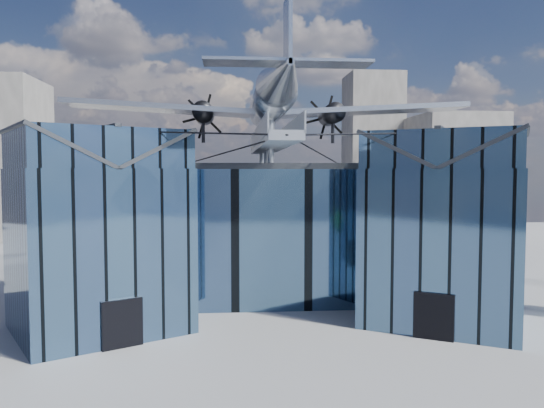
{
  "coord_description": "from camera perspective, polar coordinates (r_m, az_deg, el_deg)",
  "views": [
    {
      "loc": [
        -2.79,
        -32.61,
        9.33
      ],
      "look_at": [
        0.0,
        2.0,
        7.2
      ],
      "focal_mm": 35.0,
      "sensor_mm": 36.0,
      "label": 1
    }
  ],
  "objects": [
    {
      "name": "museum",
      "position": [
        38.71,
        -0.45,
        -2.11
      ],
      "size": [
        32.88,
        24.5,
        17.6
      ],
      "color": "#405F83",
      "rests_on": "ground"
    },
    {
      "name": "bg_towers",
      "position": [
        83.21,
        -1.69,
        3.98
      ],
      "size": [
        77.0,
        24.5,
        26.0
      ],
      "color": "gray",
      "rests_on": "ground"
    },
    {
      "name": "ground_plane",
      "position": [
        34.03,
        0.28,
        -12.4
      ],
      "size": [
        120.0,
        120.0,
        0.0
      ],
      "primitive_type": "plane",
      "color": "gray"
    }
  ]
}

